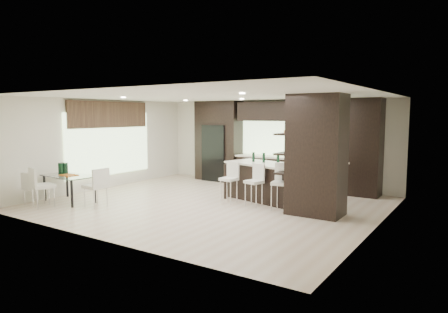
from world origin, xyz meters
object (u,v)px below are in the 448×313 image
Objects in this scene: stool_right at (281,192)px; chair_near at (43,189)px; stool_mid at (254,190)px; kitchen_island at (269,182)px; chair_far at (34,190)px; chair_end at (96,189)px; stool_left at (229,187)px; dining_table at (69,189)px; floor_vase at (301,185)px; bench at (276,190)px.

stool_right is 5.74m from chair_near.
kitchen_island is at bearing 104.09° from stool_mid.
chair_far is 1.63m from chair_end.
stool_left is 3.28m from chair_end.
chair_far is (-5.42, -2.83, -0.07)m from stool_right.
dining_table is at bearing 91.75° from chair_end.
stool_right is 6.11m from chair_far.
stool_left is 1.45m from stool_right.
stool_right is at bearing -33.66° from kitchen_island.
floor_vase is at bearing 3.08° from stool_left.
dining_table is at bearing -138.98° from stool_mid.
kitchen_island reaches higher than stool_right.
floor_vase reaches higher than stool_left.
bench is 6.14m from chair_far.
kitchen_island is 5.94m from chair_far.
stool_left reaches higher than chair_far.
bench is 1.60× the size of chair_near.
stool_left is 4.54m from chair_near.
floor_vase is (0.52, -0.05, 0.22)m from stool_right.
chair_far is (-4.69, -2.84, -0.04)m from stool_mid.
chair_end is (-3.21, -2.95, -0.05)m from kitchen_island.
stool_mid reaches higher than bench.
stool_left is 4.88m from chair_far.
chair_far is (-4.69, -3.64, -0.11)m from kitchen_island.
stool_mid is 5.48m from chair_far.
stool_right is 5.41m from dining_table.
chair_end reaches higher than bench.
dining_table is 1.62× the size of chair_end.
stool_right is at bearing 45.47° from chair_near.
chair_near reaches higher than stool_right.
floor_vase reaches higher than stool_mid.
kitchen_island is 0.30m from bench.
bench is (0.17, 0.91, -0.14)m from stool_mid.
chair_near reaches higher than stool_left.
kitchen_island is at bearing 52.44° from stool_left.
floor_vase is 4.92m from chair_end.
stool_left is 1.01× the size of stool_mid.
floor_vase is 6.17m from chair_near.
chair_near is 1.03× the size of chair_end.
chair_far is (-0.45, -0.69, 0.04)m from dining_table.
kitchen_island reaches higher than stool_left.
kitchen_island is at bearing -45.66° from chair_end.
stool_mid is at bearing -104.90° from bench.
floor_vase reaches higher than chair_near.
stool_left is 0.59× the size of dining_table.
stool_right is 0.99× the size of chair_near.
stool_left is 1.99m from floor_vase.
stool_left reaches higher than dining_table.
kitchen_island is 0.80m from stool_mid.
chair_far is (-5.93, -2.78, -0.29)m from floor_vase.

